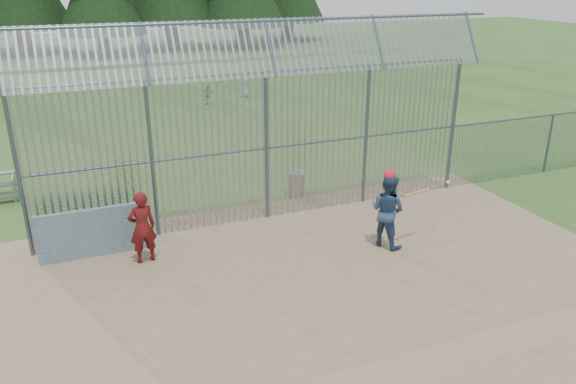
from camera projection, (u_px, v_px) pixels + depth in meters
name	position (u px, v px, depth m)	size (l,w,h in m)	color
ground	(322.00, 276.00, 12.55)	(120.00, 120.00, 0.00)	#2D511E
dirt_infield	(332.00, 287.00, 12.11)	(14.00, 10.00, 0.02)	#756047
dugout_wall	(93.00, 233.00, 13.21)	(2.50, 0.12, 1.20)	#38566B
batter	(387.00, 211.00, 13.62)	(0.90, 0.70, 1.85)	navy
onlooker	(142.00, 227.00, 12.86)	(0.63, 0.42, 1.74)	maroon
bg_kid_standing	(244.00, 84.00, 30.19)	(0.68, 0.44, 1.39)	gray
bg_kid_seated	(208.00, 95.00, 28.61)	(0.59, 0.25, 1.01)	slate
batting_gear	(395.00, 178.00, 13.35)	(1.82, 0.41, 0.68)	red
trash_can	(296.00, 183.00, 16.97)	(0.56, 0.56, 0.82)	gray
backstop_fence	(330.00, 129.00, 15.28)	(20.09, 0.81, 5.30)	#47566B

